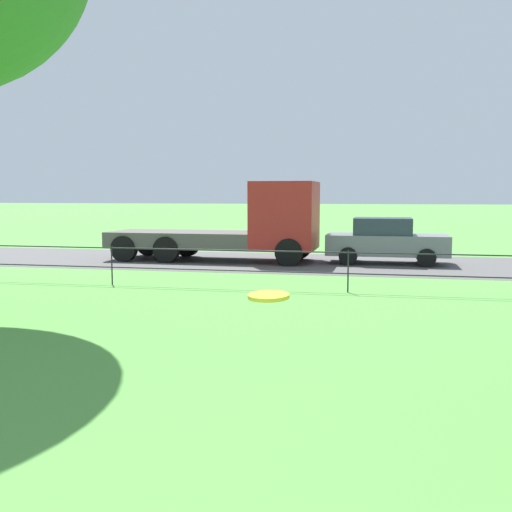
{
  "coord_description": "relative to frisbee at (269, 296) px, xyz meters",
  "views": [
    {
      "loc": [
        0.66,
        0.93,
        2.31
      ],
      "look_at": [
        -1.09,
        9.34,
        1.41
      ],
      "focal_mm": 41.01,
      "sensor_mm": 36.0,
      "label": 1
    }
  ],
  "objects": [
    {
      "name": "street_strip",
      "position": [
        0.01,
        16.09,
        -1.66
      ],
      "size": [
        80.0,
        6.13,
        0.01
      ],
      "primitive_type": "cube",
      "color": "#565454",
      "rests_on": "ground"
    },
    {
      "name": "frisbee",
      "position": [
        0.0,
        0.0,
        0.0
      ],
      "size": [
        0.33,
        0.33,
        0.04
      ],
      "color": "yellow"
    },
    {
      "name": "car_grey_far_right",
      "position": [
        0.96,
        16.43,
        -0.88
      ],
      "size": [
        4.01,
        1.84,
        1.54
      ],
      "color": "slate",
      "rests_on": "ground"
    },
    {
      "name": "park_fence",
      "position": [
        0.01,
        10.24,
        -0.98
      ],
      "size": [
        36.18,
        0.04,
        1.0
      ],
      "color": "#232328",
      "rests_on": "ground"
    },
    {
      "name": "flatbed_truck_right",
      "position": [
        -3.89,
        16.15,
        -0.44
      ],
      "size": [
        7.34,
        2.53,
        2.75
      ],
      "color": "#B22323",
      "rests_on": "ground"
    }
  ]
}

